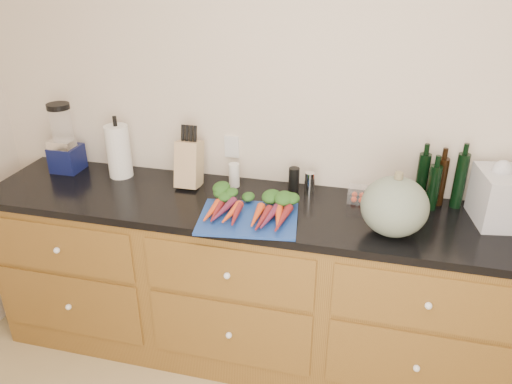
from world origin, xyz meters
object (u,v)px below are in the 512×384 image
(blender_appliance, at_px, (64,142))
(tomato_box, at_px, (362,195))
(carrots, at_px, (251,208))
(paper_towel, at_px, (119,151))
(squash, at_px, (395,206))
(cutting_board, at_px, (248,219))
(knife_block, at_px, (189,164))

(blender_appliance, bearing_deg, tomato_box, 0.42)
(carrots, height_order, paper_towel, paper_towel)
(tomato_box, bearing_deg, paper_towel, -179.57)
(squash, bearing_deg, cutting_board, -176.40)
(cutting_board, bearing_deg, knife_block, 143.38)
(squash, xyz_separation_m, paper_towel, (-1.48, 0.28, 0.01))
(paper_towel, xyz_separation_m, knife_block, (0.42, -0.02, -0.02))
(knife_block, relative_size, tomato_box, 1.74)
(carrots, bearing_deg, paper_towel, 161.73)
(cutting_board, bearing_deg, carrots, 90.00)
(blender_appliance, bearing_deg, carrots, -13.12)
(carrots, distance_m, blender_appliance, 1.20)
(carrots, distance_m, tomato_box, 0.58)
(cutting_board, relative_size, tomato_box, 3.27)
(carrots, xyz_separation_m, knife_block, (-0.40, 0.25, 0.08))
(carrots, height_order, squash, squash)
(squash, xyz_separation_m, blender_appliance, (-1.81, 0.28, 0.04))
(cutting_board, height_order, knife_block, knife_block)
(cutting_board, distance_m, paper_towel, 0.89)
(cutting_board, xyz_separation_m, squash, (0.66, 0.04, 0.13))
(carrots, relative_size, knife_block, 1.74)
(squash, distance_m, blender_appliance, 1.83)
(carrots, xyz_separation_m, tomato_box, (0.51, 0.28, -0.00))
(squash, relative_size, knife_block, 1.21)
(cutting_board, relative_size, carrots, 1.08)
(carrots, bearing_deg, squash, -0.61)
(carrots, relative_size, tomato_box, 3.03)
(carrots, height_order, tomato_box, carrots)
(cutting_board, xyz_separation_m, carrots, (0.00, 0.05, 0.03))
(squash, height_order, blender_appliance, blender_appliance)
(carrots, xyz_separation_m, paper_towel, (-0.82, 0.27, 0.11))
(blender_appliance, height_order, paper_towel, blender_appliance)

